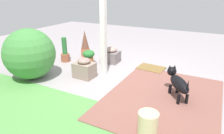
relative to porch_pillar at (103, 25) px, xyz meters
name	(u,v)px	position (x,y,z in m)	size (l,w,h in m)	color
ground_plane	(120,78)	(-0.43, 0.08, -1.07)	(12.00, 12.00, 0.00)	#999194
brick_path	(163,98)	(-1.43, 0.48, -1.06)	(1.80, 2.40, 0.02)	brown
porch_pillar	(103,25)	(0.00, 0.00, 0.00)	(0.11, 0.11, 2.14)	white
stone_planter_nearest	(111,55)	(0.22, -0.73, -0.89)	(0.42, 0.40, 0.39)	slate
stone_planter_mid	(84,69)	(0.26, 0.37, -0.88)	(0.42, 0.33, 0.42)	gray
round_shrub	(30,54)	(1.21, 0.89, -0.56)	(1.03, 1.03, 1.03)	#42873E
terracotta_pot_tall	(65,53)	(1.28, -0.24, -0.85)	(0.22, 0.22, 0.62)	#9C5439
terracotta_pot_broad	(89,56)	(0.66, -0.38, -0.88)	(0.30, 0.30, 0.34)	#B96539
terracotta_pot_spiky	(85,44)	(1.07, -0.82, -0.73)	(0.24, 0.24, 0.72)	#C26C47
dog	(178,82)	(-1.63, 0.35, -0.78)	(0.52, 0.66, 0.49)	black
ceramic_urn	(148,125)	(-1.51, 1.54, -0.90)	(0.26, 0.26, 0.35)	beige
doormat	(151,68)	(-0.83, -0.75, -1.05)	(0.60, 0.44, 0.03)	brown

